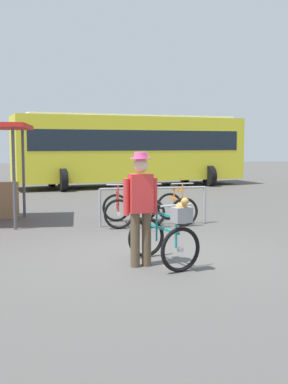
% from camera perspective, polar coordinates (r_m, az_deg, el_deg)
% --- Properties ---
extents(ground_plane, '(80.00, 80.00, 0.00)m').
position_cam_1_polar(ground_plane, '(7.85, 0.18, -7.76)').
color(ground_plane, '#514F4C').
extents(bike_rack_rail, '(2.51, 0.15, 0.88)m').
position_cam_1_polar(bike_rack_rail, '(10.71, 1.16, -0.66)').
color(bike_rack_rail, '#99999E').
rests_on(bike_rack_rail, ground).
extents(racked_bike_red, '(0.72, 1.15, 0.98)m').
position_cam_1_polar(racked_bike_red, '(10.76, -3.24, -2.08)').
color(racked_bike_red, black).
rests_on(racked_bike_red, ground).
extents(racked_bike_blue, '(0.70, 1.14, 0.98)m').
position_cam_1_polar(racked_bike_blue, '(10.89, 0.41, -1.98)').
color(racked_bike_blue, black).
rests_on(racked_bike_blue, ground).
extents(racked_bike_orange, '(0.77, 1.16, 0.97)m').
position_cam_1_polar(racked_bike_orange, '(11.06, 3.95, -1.87)').
color(racked_bike_orange, black).
rests_on(racked_bike_orange, ground).
extents(featured_bicycle, '(0.97, 1.26, 1.09)m').
position_cam_1_polar(featured_bicycle, '(7.14, 2.77, -5.15)').
color(featured_bicycle, black).
rests_on(featured_bicycle, ground).
extents(person_with_featured_bike, '(0.53, 0.32, 1.72)m').
position_cam_1_polar(person_with_featured_bike, '(7.04, -0.39, -1.48)').
color(person_with_featured_bike, brown).
rests_on(person_with_featured_bike, ground).
extents(bus_distant, '(10.30, 4.69, 3.08)m').
position_cam_1_polar(bus_distant, '(20.70, -1.64, 5.51)').
color(bus_distant, yellow).
rests_on(bus_distant, ground).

